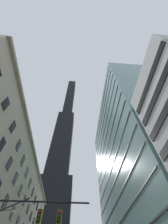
% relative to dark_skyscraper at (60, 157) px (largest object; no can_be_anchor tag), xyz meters
% --- Properties ---
extents(dark_skyscraper, '(22.59, 22.59, 235.35)m').
position_rel_dark_skyscraper_xyz_m(dark_skyscraper, '(0.00, 0.00, 0.00)').
color(dark_skyscraper, black).
rests_on(dark_skyscraper, ground).
extents(glass_office_midrise, '(17.25, 43.19, 55.63)m').
position_rel_dark_skyscraper_xyz_m(glass_office_midrise, '(31.28, -56.93, -42.02)').
color(glass_office_midrise, gray).
rests_on(glass_office_midrise, ground).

